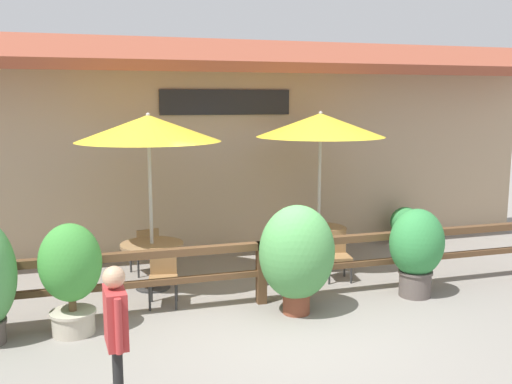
# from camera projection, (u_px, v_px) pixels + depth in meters

# --- Properties ---
(ground_plane) EXTENTS (60.00, 60.00, 0.00)m
(ground_plane) POSITION_uv_depth(u_px,v_px,m) (285.00, 329.00, 7.65)
(ground_plane) COLOR gray
(building_facade) EXTENTS (14.28, 1.49, 4.23)m
(building_facade) POSITION_uv_depth(u_px,v_px,m) (215.00, 145.00, 11.18)
(building_facade) COLOR tan
(building_facade) RESTS_ON ground
(patio_railing) EXTENTS (10.40, 0.14, 0.95)m
(patio_railing) POSITION_uv_depth(u_px,v_px,m) (261.00, 259.00, 8.53)
(patio_railing) COLOR brown
(patio_railing) RESTS_ON ground
(patio_umbrella_near) EXTENTS (2.28, 2.28, 2.85)m
(patio_umbrella_near) POSITION_uv_depth(u_px,v_px,m) (148.00, 129.00, 8.91)
(patio_umbrella_near) COLOR #B7B2A8
(patio_umbrella_near) RESTS_ON ground
(dining_table_near) EXTENTS (1.01, 1.01, 0.75)m
(dining_table_near) POSITION_uv_depth(u_px,v_px,m) (152.00, 252.00, 9.23)
(dining_table_near) COLOR olive
(dining_table_near) RESTS_ON ground
(chair_near_streetside) EXTENTS (0.49, 0.49, 0.83)m
(chair_near_streetside) POSITION_uv_depth(u_px,v_px,m) (163.00, 275.00, 8.52)
(chair_near_streetside) COLOR olive
(chair_near_streetside) RESTS_ON ground
(chair_near_wallside) EXTENTS (0.51, 0.51, 0.83)m
(chair_near_wallside) POSITION_uv_depth(u_px,v_px,m) (146.00, 249.00, 10.00)
(chair_near_wallside) COLOR olive
(chair_near_wallside) RESTS_ON ground
(patio_umbrella_middle) EXTENTS (2.28, 2.28, 2.85)m
(patio_umbrella_middle) POSITION_uv_depth(u_px,v_px,m) (320.00, 125.00, 10.04)
(patio_umbrella_middle) COLOR #B7B2A8
(patio_umbrella_middle) RESTS_ON ground
(dining_table_middle) EXTENTS (1.01, 1.01, 0.75)m
(dining_table_middle) POSITION_uv_depth(u_px,v_px,m) (318.00, 236.00, 10.36)
(dining_table_middle) COLOR olive
(dining_table_middle) RESTS_ON ground
(chair_middle_streetside) EXTENTS (0.48, 0.48, 0.83)m
(chair_middle_streetside) POSITION_uv_depth(u_px,v_px,m) (336.00, 253.00, 9.72)
(chair_middle_streetside) COLOR olive
(chair_middle_streetside) RESTS_ON ground
(chair_middle_wallside) EXTENTS (0.47, 0.47, 0.83)m
(chair_middle_wallside) POSITION_uv_depth(u_px,v_px,m) (307.00, 234.00, 11.07)
(chair_middle_wallside) COLOR olive
(chair_middle_wallside) RESTS_ON ground
(potted_plant_entrance_palm) EXTENTS (0.80, 0.72, 1.48)m
(potted_plant_entrance_palm) POSITION_uv_depth(u_px,v_px,m) (71.00, 272.00, 7.39)
(potted_plant_entrance_palm) COLOR #B7AD99
(potted_plant_entrance_palm) RESTS_ON ground
(potted_plant_corner_fern) EXTENTS (0.86, 0.78, 1.39)m
(potted_plant_corner_fern) POSITION_uv_depth(u_px,v_px,m) (417.00, 248.00, 8.84)
(potted_plant_corner_fern) COLOR #564C47
(potted_plant_corner_fern) RESTS_ON ground
(potted_plant_broad_leaf) EXTENTS (1.09, 0.98, 1.58)m
(potted_plant_broad_leaf) POSITION_uv_depth(u_px,v_px,m) (297.00, 254.00, 8.10)
(potted_plant_broad_leaf) COLOR brown
(potted_plant_broad_leaf) RESTS_ON ground
(potted_plant_tall_tropical) EXTENTS (0.63, 0.57, 0.81)m
(potted_plant_tall_tropical) POSITION_uv_depth(u_px,v_px,m) (405.00, 226.00, 12.09)
(potted_plant_tall_tropical) COLOR #564C47
(potted_plant_tall_tropical) RESTS_ON ground
(pedestrian) EXTENTS (0.21, 0.54, 1.53)m
(pedestrian) POSITION_uv_depth(u_px,v_px,m) (116.00, 323.00, 5.33)
(pedestrian) COLOR black
(pedestrian) RESTS_ON ground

